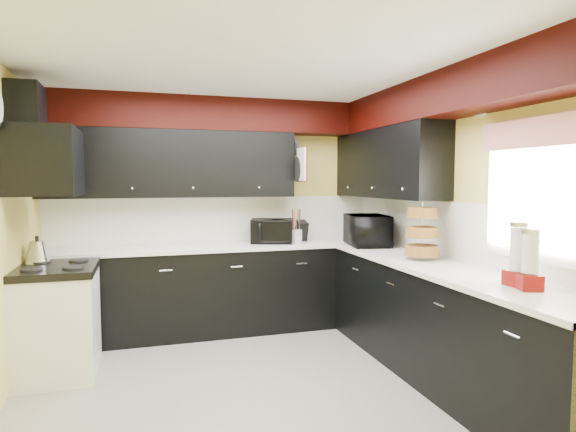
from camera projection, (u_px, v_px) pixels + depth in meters
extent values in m
plane|color=gray|center=(253.00, 388.00, 3.78)|extent=(3.60, 3.60, 0.00)
cube|color=#E0C666|center=(217.00, 214.00, 5.40)|extent=(3.60, 0.06, 2.50)
cube|color=#E0C666|center=(453.00, 224.00, 4.21)|extent=(0.06, 3.60, 2.50)
cube|color=white|center=(252.00, 64.00, 3.59)|extent=(3.60, 3.60, 0.06)
cube|color=black|center=(222.00, 290.00, 5.18)|extent=(3.60, 0.60, 0.90)
cube|color=black|center=(442.00, 326.00, 3.89)|extent=(0.60, 3.00, 0.90)
cube|color=white|center=(222.00, 247.00, 5.14)|extent=(3.62, 0.64, 0.04)
cube|color=white|center=(443.00, 269.00, 3.86)|extent=(0.64, 3.02, 0.04)
cube|color=white|center=(218.00, 219.00, 5.40)|extent=(3.60, 0.02, 0.50)
cube|color=white|center=(452.00, 231.00, 4.21)|extent=(0.02, 3.60, 0.50)
cube|color=black|center=(172.00, 164.00, 5.05)|extent=(2.60, 0.35, 0.70)
cube|color=black|center=(386.00, 164.00, 4.98)|extent=(0.35, 1.80, 0.70)
cube|color=black|center=(219.00, 115.00, 5.15)|extent=(3.60, 0.36, 0.35)
cube|color=black|center=(451.00, 95.00, 3.90)|extent=(0.36, 3.24, 0.35)
cube|color=white|center=(59.00, 324.00, 4.03)|extent=(0.60, 0.75, 0.86)
cube|color=black|center=(57.00, 269.00, 3.99)|extent=(0.62, 0.77, 0.06)
cube|color=black|center=(46.00, 162.00, 3.91)|extent=(0.50, 0.78, 0.55)
cube|color=black|center=(26.00, 109.00, 3.85)|extent=(0.24, 0.40, 0.40)
cube|color=red|center=(529.00, 133.00, 3.28)|extent=(0.04, 0.88, 0.20)
cube|color=white|center=(301.00, 164.00, 5.13)|extent=(0.03, 0.26, 0.35)
imported|color=black|center=(272.00, 231.00, 5.29)|extent=(0.54, 0.49, 0.26)
imported|color=black|center=(368.00, 230.00, 5.09)|extent=(0.49, 0.65, 0.32)
cylinder|color=silver|center=(296.00, 236.00, 5.35)|extent=(0.13, 0.13, 0.14)
cube|color=black|center=(301.00, 231.00, 5.48)|extent=(0.12, 0.15, 0.23)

